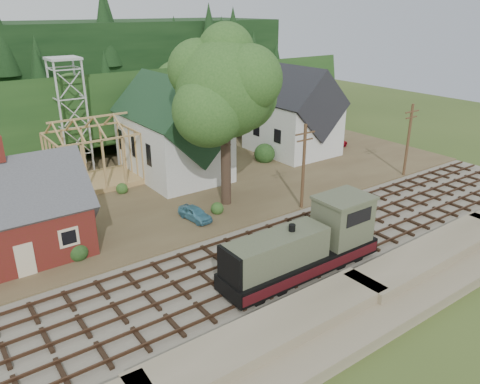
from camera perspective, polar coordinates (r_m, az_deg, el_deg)
ground at (r=35.36m, az=4.85°, el=-7.70°), size 140.00×140.00×0.00m
embankment at (r=30.49m, az=15.55°, el=-13.84°), size 64.00×5.00×1.60m
railroad_bed at (r=35.32m, az=4.85°, el=-7.59°), size 64.00×11.00×0.16m
village_flat at (r=49.01m, az=-8.90°, el=0.95°), size 64.00×26.00×0.30m
hillside at (r=70.41m, az=-18.01°, el=6.43°), size 70.00×28.96×12.74m
ridge at (r=85.43m, az=-21.53°, el=8.54°), size 80.00×20.00×12.00m
depot at (r=37.20m, az=-26.28°, el=-2.96°), size 10.80×7.41×9.00m
church at (r=49.81m, az=-8.08°, el=7.41°), size 8.40×15.17×13.00m
farmhouse at (r=58.33m, az=6.41°, el=9.27°), size 8.40×10.80×10.60m
timber_frame at (r=49.41m, az=-17.46°, el=4.18°), size 8.20×6.20×6.99m
lattice_tower at (r=53.61m, az=-20.47°, el=12.60°), size 3.20×3.20×12.12m
big_tree at (r=40.77m, az=-1.70°, el=11.68°), size 10.90×8.40×14.70m
telegraph_pole_near at (r=41.51m, az=7.75°, el=3.16°), size 2.20×0.28×8.00m
telegraph_pole_far at (r=52.62m, az=19.83°, el=6.05°), size 2.20×0.28×8.00m
locomotive at (r=32.31m, az=8.19°, el=-6.56°), size 12.09×3.02×4.84m
car_blue at (r=40.06m, az=-5.51°, el=-2.59°), size 1.85×3.64×1.19m
car_red at (r=61.83m, az=11.44°, el=5.85°), size 4.22×2.36×1.12m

